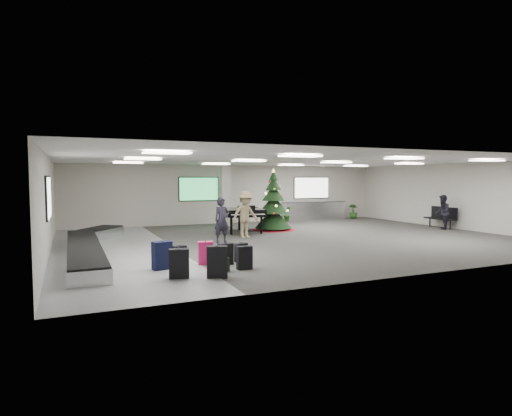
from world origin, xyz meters
name	(u,v)px	position (x,y,z in m)	size (l,w,h in m)	color
ground	(294,239)	(0.00, 0.00, 0.00)	(18.00, 18.00, 0.00)	#3A3835
room_envelope	(279,182)	(-0.38, 0.67, 2.33)	(18.02, 14.02, 3.21)	#B8B1A8
baggage_carousel	(88,246)	(-7.84, -0.08, 0.21)	(2.28, 9.71, 0.43)	silver
service_counter	(314,211)	(5.00, 6.65, 0.55)	(4.05, 0.65, 1.08)	silver
suitcase_0	(217,262)	(-5.04, -5.21, 0.40)	(0.57, 0.43, 0.82)	black
suitcase_1	(244,258)	(-4.05, -4.58, 0.32)	(0.42, 0.24, 0.65)	black
pink_suitcase	(206,253)	(-4.83, -3.53, 0.33)	(0.47, 0.32, 0.68)	#D41B5E
suitcase_3	(241,252)	(-3.75, -3.59, 0.28)	(0.41, 0.29, 0.58)	black
navy_suitcase	(162,255)	(-6.12, -3.73, 0.38)	(0.55, 0.39, 0.79)	black
suitcase_5	(179,264)	(-5.94, -4.92, 0.37)	(0.54, 0.37, 0.76)	black
green_duffel	(218,265)	(-4.82, -4.65, 0.18)	(0.62, 0.45, 0.39)	black
suitcase_7	(225,254)	(-4.31, -3.77, 0.31)	(0.44, 0.26, 0.64)	black
suitcase_8	(180,255)	(-5.51, -3.22, 0.27)	(0.40, 0.27, 0.56)	black
christmas_tree	(273,209)	(0.54, 3.05, 1.01)	(2.07, 2.07, 2.95)	maroon
grand_piano	(243,213)	(-1.11, 2.81, 0.91)	(2.07, 2.49, 1.28)	black
bench	(442,216)	(8.61, 0.45, 0.59)	(0.63, 1.68, 1.05)	black
traveler_a	(222,220)	(-3.03, 0.23, 0.87)	(0.63, 0.42, 1.74)	black
traveler_b	(245,215)	(-1.73, 1.03, 0.97)	(1.26, 0.72, 1.95)	#8C7A56
traveler_bench	(442,212)	(8.17, 0.00, 0.84)	(0.81, 0.63, 1.68)	black
potted_plant_left	(287,214)	(3.02, 6.30, 0.43)	(0.47, 0.38, 0.85)	#173A12
potted_plant_right	(353,211)	(7.54, 6.23, 0.45)	(0.50, 0.50, 0.89)	#173A12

